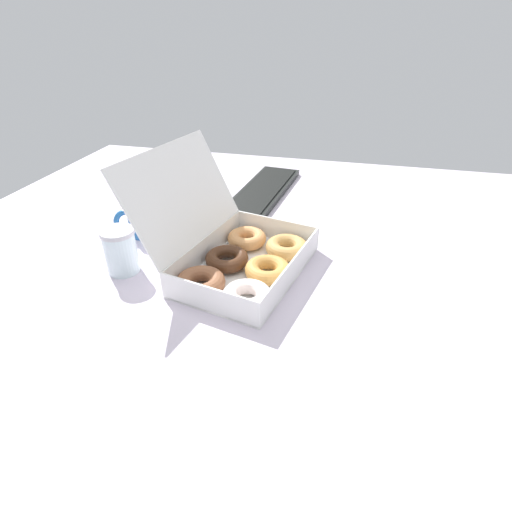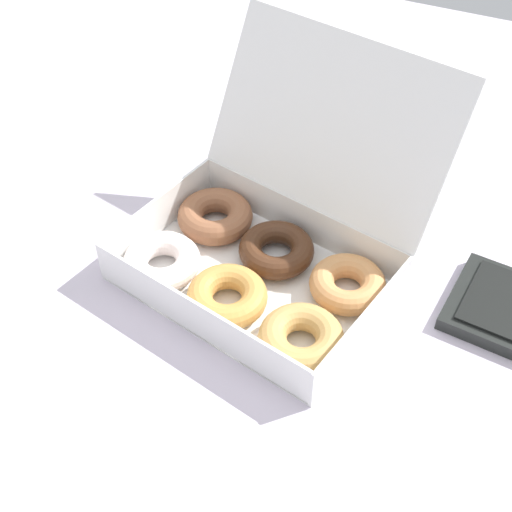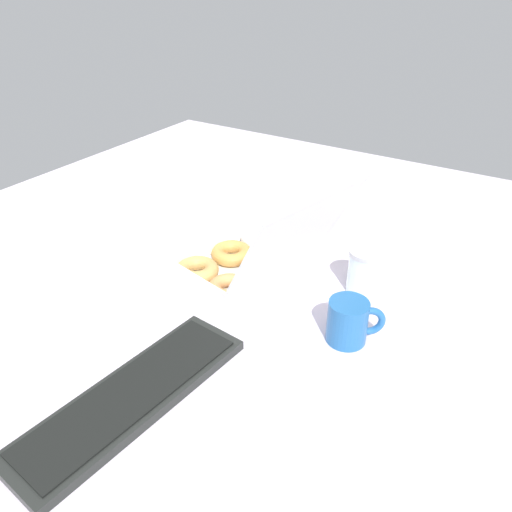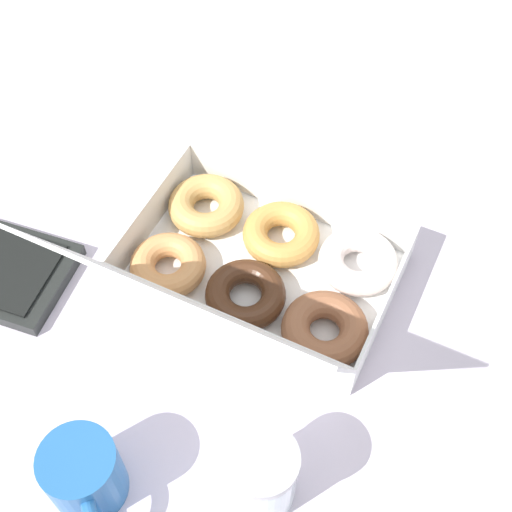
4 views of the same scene
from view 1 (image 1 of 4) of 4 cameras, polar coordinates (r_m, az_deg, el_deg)
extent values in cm
cube|color=silver|center=(86.70, 0.28, -4.77)|extent=(180.00, 180.00, 2.00)
cube|color=white|center=(90.49, -1.27, -2.14)|extent=(36.80, 28.72, 0.40)
cube|color=white|center=(77.36, -6.84, -6.12)|extent=(5.20, 21.67, 5.80)
cube|color=white|center=(101.58, 2.91, 3.83)|extent=(5.20, 21.67, 5.80)
cube|color=white|center=(85.10, 5.22, -2.16)|extent=(31.30, 7.34, 5.80)
cube|color=white|center=(93.66, -7.21, 1.07)|extent=(31.30, 7.34, 5.80)
cube|color=white|center=(90.94, -10.60, 8.75)|extent=(34.30, 17.51, 19.77)
torus|color=white|center=(79.55, -1.30, -5.77)|extent=(10.42, 10.42, 3.23)
torus|color=gold|center=(87.42, 1.68, -1.99)|extent=(10.11, 10.11, 3.26)
torus|color=tan|center=(96.12, 4.42, 1.25)|extent=(13.03, 13.03, 3.41)
torus|color=brown|center=(84.21, -7.93, -3.75)|extent=(11.01, 11.01, 3.46)
torus|color=#462716|center=(91.53, -4.18, -0.40)|extent=(12.58, 12.58, 3.08)
torus|color=tan|center=(99.78, -1.31, 2.54)|extent=(13.68, 13.68, 3.20)
cube|color=black|center=(130.94, 1.00, 9.20)|extent=(44.72, 17.58, 1.80)
cube|color=black|center=(130.53, 1.01, 9.65)|extent=(41.04, 15.13, 0.40)
cylinder|color=#225B99|center=(108.54, -15.80, 5.19)|extent=(7.90, 7.90, 8.92)
torus|color=#225B99|center=(108.45, -18.01, 4.80)|extent=(4.73, 6.14, 6.42)
cylinder|color=black|center=(107.37, -16.02, 6.56)|extent=(6.95, 6.95, 0.54)
cylinder|color=silver|center=(93.41, -18.72, 0.43)|extent=(7.05, 7.05, 9.40)
cylinder|color=#B2B2B7|center=(91.01, -19.26, 3.25)|extent=(7.40, 7.40, 1.00)
camera|label=2|loc=(1.07, 42.11, 34.49)|focal=50.00mm
camera|label=3|loc=(1.76, -14.76, 35.24)|focal=35.00mm
camera|label=4|loc=(0.97, -45.46, 39.98)|focal=50.00mm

